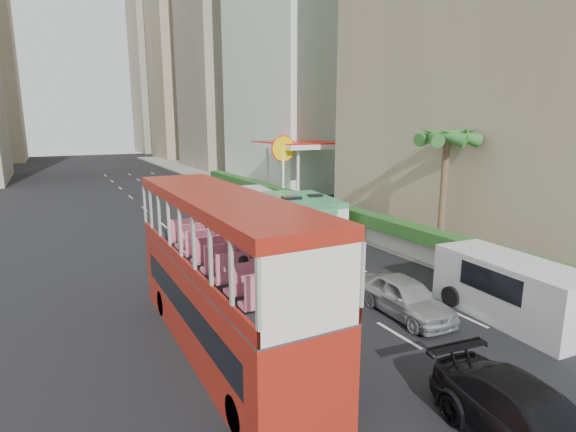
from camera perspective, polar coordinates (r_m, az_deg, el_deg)
ground_plane at (r=18.01m, az=10.49°, el=-11.88°), size 200.00×200.00×0.00m
double_decker_bus at (r=14.31m, az=-8.45°, el=-7.23°), size 2.50×11.00×5.06m
car_silver_lane_a at (r=22.71m, az=-4.95°, el=-6.68°), size 2.32×4.80×1.52m
car_silver_lane_b at (r=18.00m, az=14.58°, el=-12.08°), size 1.97×4.40×1.47m
van_asset at (r=29.31m, az=-3.52°, el=-2.43°), size 2.32×4.42×1.19m
minibus_near at (r=25.44m, az=0.45°, el=-1.15°), size 2.88×6.89×2.97m
minibus_far at (r=29.16m, az=3.45°, el=0.04°), size 2.63×5.87×2.51m
panel_van_near at (r=18.68m, az=26.49°, el=-8.34°), size 2.72×5.84×2.27m
panel_van_far at (r=35.78m, az=-3.97°, el=1.82°), size 2.68×5.30×2.03m
sidewalk at (r=43.09m, az=-0.84°, el=2.28°), size 6.00×120.00×0.18m
kerb_wall at (r=32.21m, az=3.71°, el=0.10°), size 0.30×44.00×1.00m
hedge at (r=32.05m, az=3.73°, el=1.59°), size 1.10×44.00×0.70m
palm_tree at (r=25.10m, az=19.10°, el=2.43°), size 0.36×0.36×6.40m
shell_station at (r=41.46m, az=1.66°, el=5.62°), size 6.50×8.00×5.50m
tower_mid at (r=78.36m, az=-6.65°, el=24.81°), size 16.00×16.00×50.00m
tower_far_a at (r=99.80m, az=-12.57°, el=20.00°), size 14.00×14.00×44.00m
tower_far_b at (r=120.67m, az=-15.51°, el=17.42°), size 14.00×14.00×40.00m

